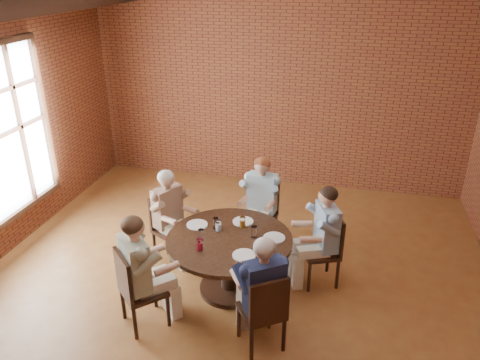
% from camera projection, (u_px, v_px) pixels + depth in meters
% --- Properties ---
extents(floor, '(7.00, 7.00, 0.00)m').
position_uv_depth(floor, '(227.00, 298.00, 5.66)').
color(floor, olive).
rests_on(floor, ground).
extents(wall_back, '(7.00, 0.00, 7.00)m').
position_uv_depth(wall_back, '(277.00, 91.00, 8.05)').
color(wall_back, brown).
rests_on(wall_back, ground).
extents(dining_table, '(1.50, 1.50, 0.75)m').
position_uv_depth(dining_table, '(230.00, 254.00, 5.60)').
color(dining_table, black).
rests_on(dining_table, floor).
extents(chair_a, '(0.55, 0.55, 0.93)m').
position_uv_depth(chair_a, '(327.00, 246.00, 5.78)').
color(chair_a, black).
rests_on(chair_a, floor).
extents(diner_a, '(0.79, 0.73, 1.32)m').
position_uv_depth(diner_a, '(321.00, 236.00, 5.71)').
color(diner_a, teal).
rests_on(diner_a, floor).
extents(chair_b, '(0.47, 0.47, 0.93)m').
position_uv_depth(chair_b, '(262.00, 210.00, 6.64)').
color(chair_b, black).
rests_on(chair_b, floor).
extents(diner_b, '(0.60, 0.71, 1.32)m').
position_uv_depth(diner_b, '(261.00, 203.00, 6.51)').
color(diner_b, '#9CBAC7').
rests_on(diner_b, floor).
extents(chair_c, '(0.55, 0.55, 0.92)m').
position_uv_depth(chair_c, '(168.00, 224.00, 6.29)').
color(chair_c, black).
rests_on(chair_c, floor).
extents(diner_c, '(0.79, 0.74, 1.30)m').
position_uv_depth(diner_c, '(171.00, 217.00, 6.18)').
color(diner_c, brown).
rests_on(diner_c, floor).
extents(chair_d, '(0.62, 0.62, 0.95)m').
position_uv_depth(chair_d, '(135.00, 287.00, 5.04)').
color(chair_d, black).
rests_on(chair_d, floor).
extents(diner_d, '(0.86, 0.86, 1.36)m').
position_uv_depth(diner_d, '(142.00, 272.00, 5.01)').
color(diner_d, tan).
rests_on(diner_d, floor).
extents(chair_e, '(0.58, 0.58, 0.93)m').
position_uv_depth(chair_e, '(265.00, 310.00, 4.72)').
color(chair_e, black).
rests_on(chair_e, floor).
extents(diner_e, '(0.79, 0.82, 1.32)m').
position_uv_depth(diner_e, '(262.00, 293.00, 4.72)').
color(diner_e, '#172041').
rests_on(diner_e, floor).
extents(plate_a, '(0.26, 0.26, 0.01)m').
position_uv_depth(plate_a, '(274.00, 238.00, 5.49)').
color(plate_a, white).
rests_on(plate_a, dining_table).
extents(plate_b, '(0.26, 0.26, 0.01)m').
position_uv_depth(plate_b, '(243.00, 221.00, 5.84)').
color(plate_b, white).
rests_on(plate_b, dining_table).
extents(plate_c, '(0.26, 0.26, 0.01)m').
position_uv_depth(plate_c, '(197.00, 225.00, 5.77)').
color(plate_c, white).
rests_on(plate_c, dining_table).
extents(plate_d, '(0.26, 0.26, 0.01)m').
position_uv_depth(plate_d, '(244.00, 255.00, 5.16)').
color(plate_d, white).
rests_on(plate_d, dining_table).
extents(glass_a, '(0.07, 0.07, 0.14)m').
position_uv_depth(glass_a, '(254.00, 232.00, 5.50)').
color(glass_a, white).
rests_on(glass_a, dining_table).
extents(glass_b, '(0.07, 0.07, 0.14)m').
position_uv_depth(glass_b, '(243.00, 222.00, 5.70)').
color(glass_b, white).
rests_on(glass_b, dining_table).
extents(glass_c, '(0.07, 0.07, 0.14)m').
position_uv_depth(glass_c, '(216.00, 223.00, 5.68)').
color(glass_c, white).
rests_on(glass_c, dining_table).
extents(glass_d, '(0.07, 0.07, 0.14)m').
position_uv_depth(glass_d, '(218.00, 225.00, 5.63)').
color(glass_d, white).
rests_on(glass_d, dining_table).
extents(glass_e, '(0.07, 0.07, 0.14)m').
position_uv_depth(glass_e, '(201.00, 235.00, 5.44)').
color(glass_e, white).
rests_on(glass_e, dining_table).
extents(glass_f, '(0.07, 0.07, 0.14)m').
position_uv_depth(glass_f, '(200.00, 245.00, 5.25)').
color(glass_f, white).
rests_on(glass_f, dining_table).
extents(smartphone, '(0.10, 0.16, 0.01)m').
position_uv_depth(smartphone, '(250.00, 255.00, 5.17)').
color(smartphone, black).
rests_on(smartphone, dining_table).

